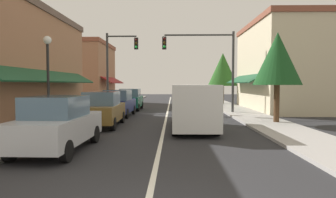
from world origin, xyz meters
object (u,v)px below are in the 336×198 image
van_in_lane (193,106)px  traffic_signal_mast_arm (209,58)px  tree_right_far (223,70)px  parked_car_second_left (102,109)px  tree_right_near (277,59)px  street_lamp_left_near (48,67)px  parked_car_nearest_left (58,124)px  parked_car_third_left (118,103)px  parked_car_far_left (130,99)px  traffic_signal_left_corner (117,61)px

van_in_lane → traffic_signal_mast_arm: (1.65, 7.61, 2.93)m
van_in_lane → tree_right_far: size_ratio=0.96×
parked_car_second_left → tree_right_near: 9.58m
van_in_lane → street_lamp_left_near: street_lamp_left_near is taller
tree_right_far → van_in_lane: bearing=-104.0°
parked_car_second_left → tree_right_far: size_ratio=0.77×
parked_car_nearest_left → parked_car_third_left: (0.03, 10.11, 0.00)m
parked_car_nearest_left → tree_right_far: size_ratio=0.76×
traffic_signal_mast_arm → tree_right_near: size_ratio=1.22×
street_lamp_left_near → parked_car_third_left: bearing=72.9°
parked_car_nearest_left → parked_car_second_left: bearing=90.0°
parked_car_nearest_left → street_lamp_left_near: 4.72m
parked_car_nearest_left → tree_right_far: (8.87, 21.41, 2.80)m
parked_car_second_left → street_lamp_left_near: (-2.03, -1.64, 2.06)m
tree_right_near → parked_car_far_left: bearing=137.4°
parked_car_far_left → tree_right_far: bearing=36.6°
parked_car_far_left → tree_right_far: size_ratio=0.76×
parked_car_second_left → tree_right_far: 18.44m
parked_car_third_left → parked_car_second_left: bearing=-87.5°
parked_car_far_left → traffic_signal_mast_arm: 7.49m
parked_car_far_left → tree_right_far: 11.26m
van_in_lane → street_lamp_left_near: size_ratio=1.21×
parked_car_second_left → parked_car_third_left: (-0.08, 4.68, 0.00)m
parked_car_far_left → traffic_signal_left_corner: traffic_signal_left_corner is taller
traffic_signal_mast_arm → tree_right_far: traffic_signal_mast_arm is taller
van_in_lane → street_lamp_left_near: 6.84m
parked_car_second_left → street_lamp_left_near: bearing=-142.3°
parked_car_far_left → tree_right_near: tree_right_near is taller
traffic_signal_mast_arm → tree_right_near: 6.33m
parked_car_third_left → traffic_signal_mast_arm: (6.26, 1.96, 3.19)m
parked_car_third_left → traffic_signal_mast_arm: size_ratio=0.70×
traffic_signal_left_corner → tree_right_far: size_ratio=1.14×
parked_car_nearest_left → parked_car_third_left: bearing=90.9°
traffic_signal_mast_arm → parked_car_nearest_left: bearing=-117.5°
parked_car_third_left → tree_right_near: size_ratio=0.84×
parked_car_third_left → traffic_signal_left_corner: bearing=103.8°
parked_car_nearest_left → traffic_signal_mast_arm: traffic_signal_mast_arm is taller
tree_right_far → parked_car_third_left: bearing=-128.0°
van_in_lane → street_lamp_left_near: (-6.56, -0.67, 1.79)m
parked_car_second_left → traffic_signal_left_corner: 9.04m
van_in_lane → tree_right_far: tree_right_far is taller
parked_car_far_left → traffic_signal_mast_arm: traffic_signal_mast_arm is taller
parked_car_second_left → traffic_signal_mast_arm: bearing=45.7°
parked_car_third_left → tree_right_far: 14.62m
van_in_lane → tree_right_near: (4.62, 2.05, 2.33)m
parked_car_third_left → parked_car_far_left: same height
parked_car_nearest_left → parked_car_third_left: 10.11m
parked_car_second_left → parked_car_third_left: 4.68m
parked_car_third_left → parked_car_far_left: (0.10, 4.78, 0.00)m
parked_car_third_left → traffic_signal_mast_arm: 7.30m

